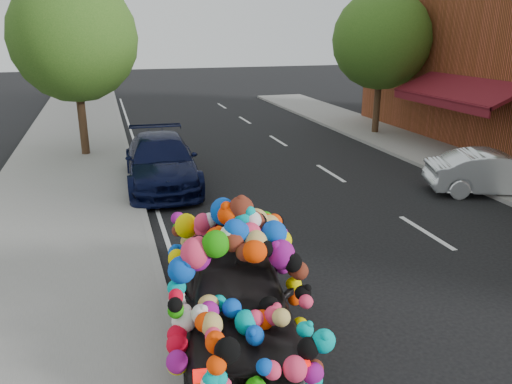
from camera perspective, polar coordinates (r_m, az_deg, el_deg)
ground at (r=10.23m, az=2.01°, el=-6.91°), size 100.00×100.00×0.00m
sidewalk at (r=9.82m, az=-22.81°, el=-9.15°), size 4.00×60.00×0.12m
kerb at (r=9.76m, az=-11.30°, el=-8.13°), size 0.15×60.00×0.13m
footpath_far at (r=16.81m, az=25.87°, el=1.59°), size 3.00×40.00×0.12m
lane_markings at (r=11.80m, az=18.84°, el=-4.36°), size 6.00×50.00×0.01m
tree_near_sidewalk at (r=18.27m, az=-20.13°, el=16.15°), size 4.20×4.20×6.13m
tree_far_b at (r=21.76m, az=14.17°, el=16.49°), size 4.00×4.00×5.90m
plush_art_car at (r=7.31m, az=-2.45°, el=-8.95°), size 2.55×4.35×1.98m
navy_sedan at (r=14.62m, az=-10.79°, el=3.48°), size 2.18×4.94×1.41m
silver_hatchback at (r=15.06m, az=25.66°, el=1.97°), size 3.81×2.42×1.19m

